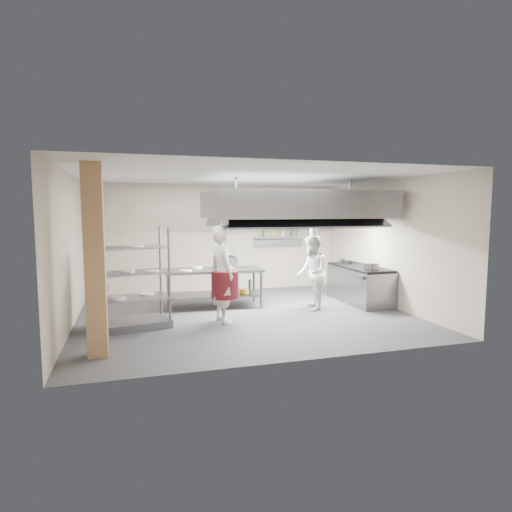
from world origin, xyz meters
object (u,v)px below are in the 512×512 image
object	(u,v)px
chef_plating	(98,285)
chef_line	(312,273)
pass_rack	(134,278)
griddle	(225,262)
stockpot	(367,266)
island	(214,288)
chef_head	(223,274)
cooking_range	(360,285)

from	to	relation	value
chef_plating	chef_line	bearing A→B (deg)	104.67
pass_rack	griddle	size ratio (longest dim) A/B	3.93
chef_line	stockpot	bearing A→B (deg)	94.20
pass_rack	chef_plating	world-z (taller)	pass_rack
pass_rack	island	bearing A→B (deg)	25.79
chef_head	stockpot	size ratio (longest dim) A/B	8.04
pass_rack	cooking_range	world-z (taller)	pass_rack
griddle	chef_head	bearing A→B (deg)	-110.51
chef_head	chef_line	xyz separation A→B (m)	(2.20, 0.52, -0.13)
cooking_range	griddle	size ratio (longest dim) A/B	4.03
chef_head	griddle	world-z (taller)	chef_head
chef_head	chef_line	distance (m)	2.26
stockpot	cooking_range	bearing A→B (deg)	72.63
island	chef_plating	bearing A→B (deg)	-153.65
pass_rack	griddle	distance (m)	2.65
cooking_range	chef_line	size ratio (longest dim) A/B	1.16
island	chef_plating	world-z (taller)	chef_plating
cooking_range	griddle	xyz separation A→B (m)	(-3.26, 0.68, 0.61)
cooking_range	pass_rack	bearing A→B (deg)	-170.84
cooking_range	chef_plating	xyz separation A→B (m)	(-6.08, -0.58, 0.41)
cooking_range	chef_plating	world-z (taller)	chef_plating
island	cooking_range	world-z (taller)	island
chef_line	chef_plating	world-z (taller)	chef_line
cooking_range	griddle	distance (m)	3.39
pass_rack	cooking_range	distance (m)	5.50
pass_rack	griddle	bearing A→B (deg)	25.22
griddle	stockpot	xyz separation A→B (m)	(3.05, -1.36, -0.05)
chef_head	stockpot	distance (m)	3.48
cooking_range	chef_head	bearing A→B (deg)	-165.67
pass_rack	chef_plating	bearing A→B (deg)	145.97
pass_rack	chef_plating	size ratio (longest dim) A/B	1.17
pass_rack	griddle	world-z (taller)	pass_rack
island	chef_head	size ratio (longest dim) A/B	1.15
island	pass_rack	world-z (taller)	pass_rack
pass_rack	cooking_range	size ratio (longest dim) A/B	0.98
island	stockpot	bearing A→B (deg)	-15.29
island	griddle	world-z (taller)	griddle
cooking_range	chef_line	world-z (taller)	chef_line
cooking_range	griddle	world-z (taller)	griddle
griddle	chef_line	bearing A→B (deg)	-37.87
chef_head	stockpot	bearing A→B (deg)	-96.04
chef_line	griddle	world-z (taller)	chef_line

